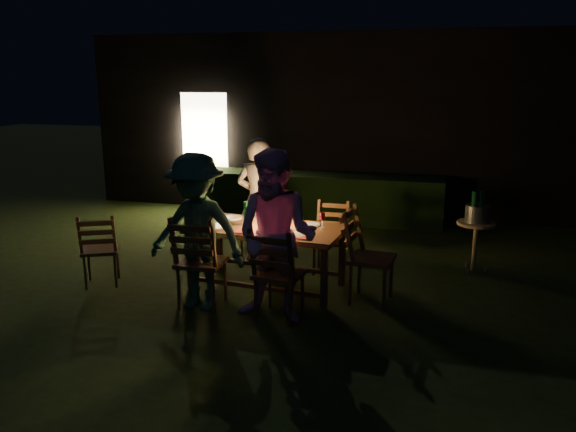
% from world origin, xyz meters
% --- Properties ---
extents(garden_envelope, '(40.00, 40.00, 3.20)m').
position_xyz_m(garden_envelope, '(-0.01, 6.15, 1.58)').
color(garden_envelope, black).
rests_on(garden_envelope, ground).
extents(dining_table, '(1.87, 1.07, 0.74)m').
position_xyz_m(dining_table, '(-0.45, 0.38, 0.67)').
color(dining_table, '#4F2D1A').
rests_on(dining_table, ground).
extents(chair_near_left, '(0.49, 0.53, 1.08)m').
position_xyz_m(chair_near_left, '(-0.97, -0.35, 0.33)').
color(chair_near_left, '#4F2D1A').
rests_on(chair_near_left, ground).
extents(chair_near_right, '(0.52, 0.55, 1.03)m').
position_xyz_m(chair_near_right, '(-0.08, -0.44, 0.31)').
color(chair_near_right, '#4F2D1A').
rests_on(chair_near_right, ground).
extents(chair_far_left, '(0.40, 0.43, 0.89)m').
position_xyz_m(chair_far_left, '(-0.82, 1.19, 0.27)').
color(chair_far_left, '#4F2D1A').
rests_on(chair_far_left, ground).
extents(chair_far_right, '(0.41, 0.44, 0.93)m').
position_xyz_m(chair_far_right, '(0.18, 1.08, 0.28)').
color(chair_far_right, '#4F2D1A').
rests_on(chair_far_right, ground).
extents(chair_end, '(0.57, 0.54, 1.08)m').
position_xyz_m(chair_end, '(0.77, 0.25, 0.33)').
color(chair_end, '#4F2D1A').
rests_on(chair_end, ground).
extents(chair_spare, '(0.57, 0.58, 0.93)m').
position_xyz_m(chair_spare, '(-2.39, -0.04, 0.28)').
color(chair_spare, '#4F2D1A').
rests_on(chair_spare, ground).
extents(person_house_side, '(0.65, 0.46, 1.68)m').
position_xyz_m(person_house_side, '(-0.81, 1.24, 0.84)').
color(person_house_side, beige).
rests_on(person_house_side, ground).
extents(person_opp_right, '(0.92, 0.75, 1.76)m').
position_xyz_m(person_opp_right, '(-0.09, -0.49, 0.88)').
color(person_opp_right, '#DF99D0').
rests_on(person_opp_right, ground).
extents(person_opp_left, '(1.15, 0.73, 1.68)m').
position_xyz_m(person_opp_left, '(-0.98, -0.39, 0.84)').
color(person_opp_left, '#2C5842').
rests_on(person_opp_left, ground).
extents(lantern, '(0.16, 0.16, 0.35)m').
position_xyz_m(lantern, '(-0.39, 0.42, 0.90)').
color(lantern, white).
rests_on(lantern, dining_table).
extents(plate_far_left, '(0.25, 0.25, 0.01)m').
position_xyz_m(plate_far_left, '(-0.97, 0.65, 0.75)').
color(plate_far_left, white).
rests_on(plate_far_left, dining_table).
extents(plate_near_left, '(0.25, 0.25, 0.01)m').
position_xyz_m(plate_near_left, '(-1.02, 0.21, 0.75)').
color(plate_near_left, white).
rests_on(plate_near_left, dining_table).
extents(plate_far_right, '(0.25, 0.25, 0.01)m').
position_xyz_m(plate_far_right, '(0.02, 0.55, 0.75)').
color(plate_far_right, white).
rests_on(plate_far_right, dining_table).
extents(plate_near_right, '(0.25, 0.25, 0.01)m').
position_xyz_m(plate_near_right, '(-0.02, 0.11, 0.75)').
color(plate_near_right, white).
rests_on(plate_near_right, dining_table).
extents(wineglass_a, '(0.06, 0.06, 0.18)m').
position_xyz_m(wineglass_a, '(-0.72, 0.68, 0.83)').
color(wineglass_a, '#59070F').
rests_on(wineglass_a, dining_table).
extents(wineglass_b, '(0.06, 0.06, 0.18)m').
position_xyz_m(wineglass_b, '(-1.18, 0.33, 0.83)').
color(wineglass_b, '#59070F').
rests_on(wineglass_b, dining_table).
extents(wineglass_c, '(0.06, 0.06, 0.18)m').
position_xyz_m(wineglass_c, '(-0.18, 0.07, 0.83)').
color(wineglass_c, '#59070F').
rests_on(wineglass_c, dining_table).
extents(wineglass_d, '(0.06, 0.06, 0.18)m').
position_xyz_m(wineglass_d, '(0.19, 0.49, 0.83)').
color(wineglass_d, '#59070F').
rests_on(wineglass_d, dining_table).
extents(wineglass_e, '(0.06, 0.06, 0.18)m').
position_xyz_m(wineglass_e, '(-0.58, 0.09, 0.83)').
color(wineglass_e, silver).
rests_on(wineglass_e, dining_table).
extents(bottle_table, '(0.07, 0.07, 0.28)m').
position_xyz_m(bottle_table, '(-0.70, 0.40, 0.88)').
color(bottle_table, '#0F471E').
rests_on(bottle_table, dining_table).
extents(napkin_left, '(0.18, 0.14, 0.01)m').
position_xyz_m(napkin_left, '(-0.63, 0.07, 0.75)').
color(napkin_left, red).
rests_on(napkin_left, dining_table).
extents(napkin_right, '(0.18, 0.14, 0.01)m').
position_xyz_m(napkin_right, '(0.07, 0.02, 0.75)').
color(napkin_right, red).
rests_on(napkin_right, dining_table).
extents(phone, '(0.14, 0.07, 0.01)m').
position_xyz_m(phone, '(-1.10, 0.14, 0.75)').
color(phone, black).
rests_on(phone, dining_table).
extents(side_table, '(0.48, 0.48, 0.65)m').
position_xyz_m(side_table, '(1.96, 1.60, 0.57)').
color(side_table, olive).
rests_on(side_table, ground).
extents(ice_bucket, '(0.30, 0.30, 0.22)m').
position_xyz_m(ice_bucket, '(1.96, 1.60, 0.76)').
color(ice_bucket, '#A5A8AD').
rests_on(ice_bucket, side_table).
extents(bottle_bucket_a, '(0.07, 0.07, 0.32)m').
position_xyz_m(bottle_bucket_a, '(1.91, 1.56, 0.81)').
color(bottle_bucket_a, '#0F471E').
rests_on(bottle_bucket_a, side_table).
extents(bottle_bucket_b, '(0.07, 0.07, 0.32)m').
position_xyz_m(bottle_bucket_b, '(2.01, 1.64, 0.81)').
color(bottle_bucket_b, '#0F471E').
rests_on(bottle_bucket_b, side_table).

